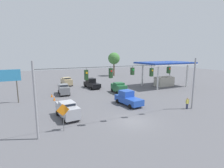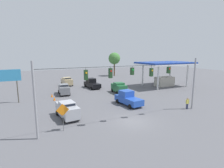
{
  "view_description": "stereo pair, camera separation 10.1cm",
  "coord_description": "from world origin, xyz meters",
  "px_view_note": "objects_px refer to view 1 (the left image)",
  "views": [
    {
      "loc": [
        10.55,
        15.95,
        7.74
      ],
      "look_at": [
        -1.24,
        -8.02,
        3.03
      ],
      "focal_mm": 28.0,
      "sensor_mm": 36.0,
      "label": 1
    },
    {
      "loc": [
        10.46,
        15.99,
        7.74
      ],
      "look_at": [
        -1.24,
        -8.02,
        3.03
      ],
      "focal_mm": 28.0,
      "sensor_mm": 36.0,
      "label": 2
    }
  ],
  "objects_px": {
    "pickup_truck_black_oncoming_deep": "(92,84)",
    "overhead_signal_span": "(131,81)",
    "sedan_grey_withflow_far": "(64,89)",
    "pickup_truck_blue_crossing_near": "(128,98)",
    "tree_horizon_left": "(114,59)",
    "sedan_green_oncoming_far": "(119,87)",
    "traffic_cone_fourth": "(58,102)",
    "traffic_cone_farthest": "(52,95)",
    "pedestrian": "(187,103)",
    "traffic_cone_third": "(60,107)",
    "sedan_tan_withflow_deep": "(67,81)",
    "roadside_billboard": "(5,78)",
    "traffic_cone_fifth": "(54,99)",
    "sedan_silver_parked_shoulder": "(67,109)",
    "traffic_cone_second": "(63,112)",
    "traffic_cone_nearest": "(67,118)",
    "work_zone_sign": "(63,112)",
    "gas_station": "(165,69)"
  },
  "relations": [
    {
      "from": "traffic_cone_third",
      "to": "traffic_cone_fifth",
      "type": "distance_m",
      "value": 4.91
    },
    {
      "from": "work_zone_sign",
      "to": "pedestrian",
      "type": "height_order",
      "value": "work_zone_sign"
    },
    {
      "from": "pickup_truck_blue_crossing_near",
      "to": "tree_horizon_left",
      "type": "height_order",
      "value": "tree_horizon_left"
    },
    {
      "from": "tree_horizon_left",
      "to": "traffic_cone_fourth",
      "type": "bearing_deg",
      "value": 49.06
    },
    {
      "from": "sedan_green_oncoming_far",
      "to": "gas_station",
      "type": "bearing_deg",
      "value": -173.36
    },
    {
      "from": "pickup_truck_black_oncoming_deep",
      "to": "sedan_tan_withflow_deep",
      "type": "bearing_deg",
      "value": -50.31
    },
    {
      "from": "sedan_grey_withflow_far",
      "to": "traffic_cone_farthest",
      "type": "height_order",
      "value": "sedan_grey_withflow_far"
    },
    {
      "from": "pickup_truck_black_oncoming_deep",
      "to": "overhead_signal_span",
      "type": "bearing_deg",
      "value": 82.85
    },
    {
      "from": "pickup_truck_blue_crossing_near",
      "to": "traffic_cone_farthest",
      "type": "height_order",
      "value": "pickup_truck_blue_crossing_near"
    },
    {
      "from": "sedan_grey_withflow_far",
      "to": "tree_horizon_left",
      "type": "bearing_deg",
      "value": -135.66
    },
    {
      "from": "sedan_grey_withflow_far",
      "to": "overhead_signal_span",
      "type": "bearing_deg",
      "value": 104.44
    },
    {
      "from": "sedan_grey_withflow_far",
      "to": "traffic_cone_third",
      "type": "height_order",
      "value": "sedan_grey_withflow_far"
    },
    {
      "from": "pickup_truck_black_oncoming_deep",
      "to": "sedan_grey_withflow_far",
      "type": "distance_m",
      "value": 7.87
    },
    {
      "from": "sedan_green_oncoming_far",
      "to": "tree_horizon_left",
      "type": "xyz_separation_m",
      "value": [
        -11.07,
        -24.04,
        4.9
      ]
    },
    {
      "from": "pickup_truck_blue_crossing_near",
      "to": "tree_horizon_left",
      "type": "bearing_deg",
      "value": -113.27
    },
    {
      "from": "tree_horizon_left",
      "to": "sedan_grey_withflow_far",
      "type": "bearing_deg",
      "value": 44.34
    },
    {
      "from": "pickup_truck_blue_crossing_near",
      "to": "traffic_cone_fourth",
      "type": "height_order",
      "value": "pickup_truck_blue_crossing_near"
    },
    {
      "from": "traffic_cone_farthest",
      "to": "pedestrian",
      "type": "distance_m",
      "value": 22.44
    },
    {
      "from": "pickup_truck_blue_crossing_near",
      "to": "tree_horizon_left",
      "type": "xyz_separation_m",
      "value": [
        -13.7,
        -31.86,
        4.98
      ]
    },
    {
      "from": "sedan_green_oncoming_far",
      "to": "traffic_cone_fourth",
      "type": "relative_size",
      "value": 6.57
    },
    {
      "from": "sedan_silver_parked_shoulder",
      "to": "gas_station",
      "type": "bearing_deg",
      "value": -156.75
    },
    {
      "from": "pickup_truck_blue_crossing_near",
      "to": "sedan_grey_withflow_far",
      "type": "distance_m",
      "value": 13.44
    },
    {
      "from": "traffic_cone_second",
      "to": "traffic_cone_third",
      "type": "distance_m",
      "value": 2.67
    },
    {
      "from": "traffic_cone_fourth",
      "to": "traffic_cone_farthest",
      "type": "bearing_deg",
      "value": -87.29
    },
    {
      "from": "traffic_cone_farthest",
      "to": "traffic_cone_fourth",
      "type": "bearing_deg",
      "value": 92.71
    },
    {
      "from": "sedan_green_oncoming_far",
      "to": "pedestrian",
      "type": "bearing_deg",
      "value": 105.87
    },
    {
      "from": "overhead_signal_span",
      "to": "traffic_cone_farthest",
      "type": "distance_m",
      "value": 17.63
    },
    {
      "from": "traffic_cone_fourth",
      "to": "traffic_cone_third",
      "type": "bearing_deg",
      "value": 89.34
    },
    {
      "from": "traffic_cone_fourth",
      "to": "gas_station",
      "type": "distance_m",
      "value": 26.0
    },
    {
      "from": "gas_station",
      "to": "pedestrian",
      "type": "bearing_deg",
      "value": 57.77
    },
    {
      "from": "sedan_silver_parked_shoulder",
      "to": "traffic_cone_fourth",
      "type": "relative_size",
      "value": 7.54
    },
    {
      "from": "pickup_truck_blue_crossing_near",
      "to": "sedan_grey_withflow_far",
      "type": "bearing_deg",
      "value": -56.26
    },
    {
      "from": "traffic_cone_fifth",
      "to": "pickup_truck_black_oncoming_deep",
      "type": "bearing_deg",
      "value": -141.05
    },
    {
      "from": "traffic_cone_third",
      "to": "tree_horizon_left",
      "type": "relative_size",
      "value": 0.08
    },
    {
      "from": "traffic_cone_fifth",
      "to": "traffic_cone_farthest",
      "type": "height_order",
      "value": "same"
    },
    {
      "from": "traffic_cone_fifth",
      "to": "tree_horizon_left",
      "type": "bearing_deg",
      "value": -133.85
    },
    {
      "from": "sedan_silver_parked_shoulder",
      "to": "traffic_cone_third",
      "type": "height_order",
      "value": "sedan_silver_parked_shoulder"
    },
    {
      "from": "tree_horizon_left",
      "to": "sedan_green_oncoming_far",
      "type": "bearing_deg",
      "value": 65.28
    },
    {
      "from": "pickup_truck_black_oncoming_deep",
      "to": "traffic_cone_nearest",
      "type": "bearing_deg",
      "value": 61.94
    },
    {
      "from": "roadside_billboard",
      "to": "overhead_signal_span",
      "type": "bearing_deg",
      "value": 133.31
    },
    {
      "from": "traffic_cone_nearest",
      "to": "overhead_signal_span",
      "type": "bearing_deg",
      "value": 153.04
    },
    {
      "from": "traffic_cone_second",
      "to": "traffic_cone_nearest",
      "type": "bearing_deg",
      "value": 92.54
    },
    {
      "from": "traffic_cone_fourth",
      "to": "roadside_billboard",
      "type": "bearing_deg",
      "value": -27.23
    },
    {
      "from": "pickup_truck_black_oncoming_deep",
      "to": "sedan_grey_withflow_far",
      "type": "xyz_separation_m",
      "value": [
        6.93,
        3.72,
        0.05
      ]
    },
    {
      "from": "work_zone_sign",
      "to": "sedan_green_oncoming_far",
      "type": "bearing_deg",
      "value": -135.86
    },
    {
      "from": "overhead_signal_span",
      "to": "traffic_cone_third",
      "type": "height_order",
      "value": "overhead_signal_span"
    },
    {
      "from": "gas_station",
      "to": "sedan_grey_withflow_far",
      "type": "bearing_deg",
      "value": -4.5
    },
    {
      "from": "traffic_cone_second",
      "to": "work_zone_sign",
      "type": "relative_size",
      "value": 0.21
    },
    {
      "from": "sedan_silver_parked_shoulder",
      "to": "roadside_billboard",
      "type": "height_order",
      "value": "roadside_billboard"
    },
    {
      "from": "pedestrian",
      "to": "sedan_tan_withflow_deep",
      "type": "bearing_deg",
      "value": -66.07
    }
  ]
}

